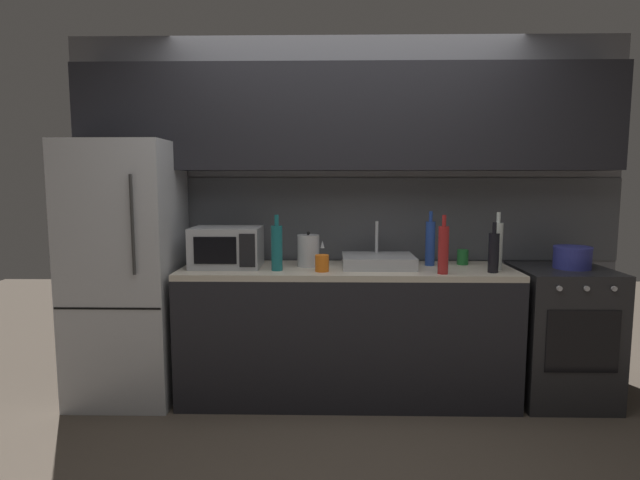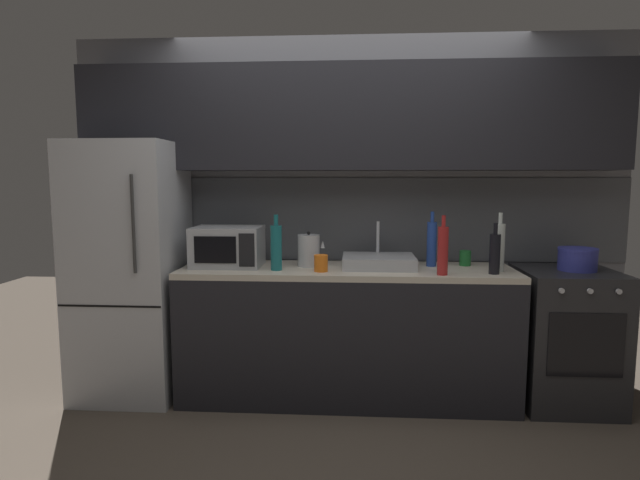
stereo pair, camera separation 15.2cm
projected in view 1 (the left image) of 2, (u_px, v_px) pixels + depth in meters
ground_plane at (351, 468)px, 2.66m from camera, size 10.00×10.00×0.00m
back_wall at (346, 171)px, 3.67m from camera, size 3.96×0.44×2.50m
counter_run at (346, 333)px, 3.50m from camera, size 2.22×0.60×0.90m
refrigerator at (127, 271)px, 3.48m from camera, size 0.68×0.69×1.74m
oven_range at (561, 334)px, 3.47m from camera, size 0.60×0.62×0.90m
microwave at (227, 247)px, 3.47m from camera, size 0.46×0.35×0.27m
sink_basin at (378, 261)px, 3.47m from camera, size 0.48×0.38×0.30m
kettle at (309, 251)px, 3.49m from camera, size 0.19×0.15×0.24m
wine_bottle_teal at (277, 247)px, 3.32m from camera, size 0.07×0.07×0.36m
wine_bottle_dark at (494, 252)px, 3.25m from camera, size 0.07×0.07×0.32m
wine_bottle_blue at (430, 243)px, 3.52m from camera, size 0.07×0.07×0.37m
wine_bottle_red at (443, 249)px, 3.20m from camera, size 0.07×0.07×0.37m
wine_bottle_clear at (497, 246)px, 3.35m from camera, size 0.07×0.07×0.38m
mug_green at (463, 257)px, 3.57m from camera, size 0.08×0.08×0.10m
mug_orange at (322, 263)px, 3.30m from camera, size 0.09×0.09×0.11m
cooking_pot at (572, 257)px, 3.41m from camera, size 0.24×0.24×0.15m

